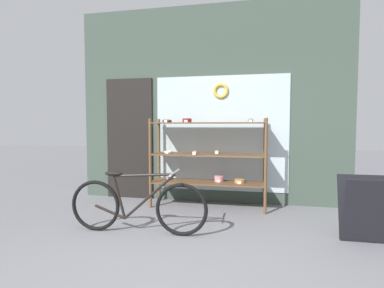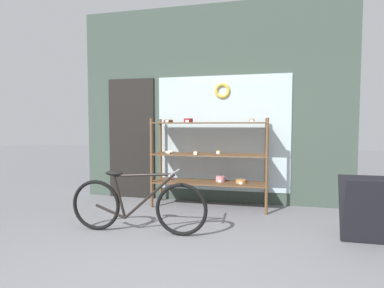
{
  "view_description": "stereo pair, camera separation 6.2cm",
  "coord_description": "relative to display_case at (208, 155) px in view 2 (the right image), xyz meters",
  "views": [
    {
      "loc": [
        0.75,
        -2.33,
        1.27
      ],
      "look_at": [
        0.02,
        1.16,
        1.06
      ],
      "focal_mm": 28.0,
      "sensor_mm": 36.0,
      "label": 1
    },
    {
      "loc": [
        0.81,
        -2.31,
        1.27
      ],
      "look_at": [
        0.02,
        1.16,
        1.06
      ],
      "focal_mm": 28.0,
      "sensor_mm": 36.0,
      "label": 2
    }
  ],
  "objects": [
    {
      "name": "ground_plane",
      "position": [
        -0.03,
        -2.29,
        -0.82
      ],
      "size": [
        30.0,
        30.0,
        0.0
      ],
      "primitive_type": "plane",
      "color": "slate"
    },
    {
      "name": "storefront_facade",
      "position": [
        -0.07,
        0.38,
        0.77
      ],
      "size": [
        4.52,
        0.13,
        3.27
      ],
      "color": "#3D4C42",
      "rests_on": "ground_plane"
    },
    {
      "name": "display_case",
      "position": [
        0.0,
        0.0,
        0.0
      ],
      "size": [
        1.79,
        0.49,
        1.39
      ],
      "color": "brown",
      "rests_on": "ground_plane"
    },
    {
      "name": "bicycle",
      "position": [
        -0.64,
        -1.33,
        -0.48
      ],
      "size": [
        1.69,
        0.46,
        0.75
      ],
      "rotation": [
        0.0,
        0.0,
        0.04
      ],
      "color": "black",
      "rests_on": "ground_plane"
    },
    {
      "name": "sandwich_board",
      "position": [
        1.92,
        -1.08,
        -0.46
      ],
      "size": [
        0.5,
        0.38,
        0.71
      ],
      "rotation": [
        0.0,
        0.0,
        0.0
      ],
      "color": "black",
      "rests_on": "ground_plane"
    }
  ]
}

